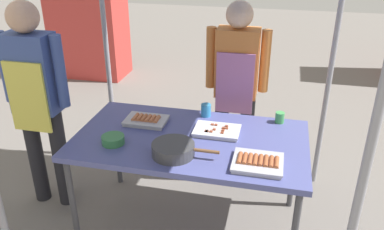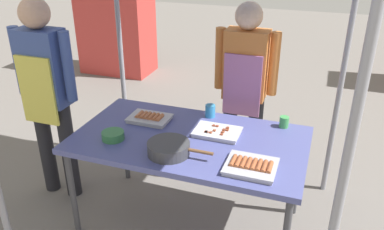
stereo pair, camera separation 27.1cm
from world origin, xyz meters
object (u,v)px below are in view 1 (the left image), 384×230
at_px(tray_grilled_sausages, 146,120).
at_px(vendor_woman, 236,80).
at_px(drink_cup_by_wok, 206,110).
at_px(drink_cup_near_edge, 280,117).
at_px(tray_pork_links, 258,162).
at_px(neighbor_stall_right, 87,14).
at_px(cooking_wok, 174,149).
at_px(condiment_bowl, 113,140).
at_px(stall_table, 190,144).
at_px(customer_nearby, 36,93).
at_px(tray_meat_skewers, 217,131).

height_order(tray_grilled_sausages, vendor_woman, vendor_woman).
relative_size(tray_grilled_sausages, drink_cup_by_wok, 3.18).
bearing_deg(drink_cup_near_edge, vendor_woman, 136.82).
relative_size(drink_cup_by_wok, vendor_woman, 0.06).
relative_size(tray_pork_links, neighbor_stall_right, 0.17).
bearing_deg(cooking_wok, vendor_woman, 74.66).
xyz_separation_m(tray_grilled_sausages, cooking_wok, (0.32, -0.40, 0.02)).
height_order(tray_pork_links, condiment_bowl, condiment_bowl).
bearing_deg(vendor_woman, condiment_bowl, 52.77).
distance_m(stall_table, cooking_wok, 0.27).
xyz_separation_m(vendor_woman, customer_nearby, (-1.39, -0.71, 0.04)).
bearing_deg(cooking_wok, condiment_bowl, 173.26).
height_order(stall_table, condiment_bowl, condiment_bowl).
distance_m(tray_grilled_sausages, drink_cup_by_wok, 0.46).
bearing_deg(condiment_bowl, cooking_wok, -6.74).
height_order(drink_cup_by_wok, customer_nearby, customer_nearby).
relative_size(cooking_wok, customer_nearby, 0.27).
bearing_deg(cooking_wok, tray_meat_skewers, 58.37).
bearing_deg(neighbor_stall_right, customer_nearby, -69.91).
height_order(stall_table, tray_pork_links, tray_pork_links).
bearing_deg(drink_cup_near_edge, drink_cup_by_wok, -178.70).
bearing_deg(tray_pork_links, drink_cup_by_wok, 125.90).
relative_size(cooking_wok, drink_cup_by_wok, 4.51).
relative_size(tray_grilled_sausages, customer_nearby, 0.19).
bearing_deg(condiment_bowl, drink_cup_by_wok, 46.97).
bearing_deg(neighbor_stall_right, stall_table, -52.95).
height_order(tray_grilled_sausages, drink_cup_near_edge, drink_cup_near_edge).
distance_m(condiment_bowl, vendor_woman, 1.17).
relative_size(tray_pork_links, cooking_wok, 0.70).
relative_size(drink_cup_by_wok, customer_nearby, 0.06).
bearing_deg(cooking_wok, drink_cup_by_wok, 81.81).
xyz_separation_m(drink_cup_near_edge, drink_cup_by_wok, (-0.56, -0.01, 0.01)).
height_order(customer_nearby, neighbor_stall_right, neighbor_stall_right).
distance_m(tray_meat_skewers, tray_pork_links, 0.48).
bearing_deg(customer_nearby, cooking_wok, -13.60).
bearing_deg(stall_table, tray_meat_skewers, 32.86).
xyz_separation_m(drink_cup_by_wok, customer_nearby, (-1.21, -0.34, 0.17)).
height_order(condiment_bowl, drink_cup_by_wok, drink_cup_by_wok).
height_order(tray_grilled_sausages, condiment_bowl, condiment_bowl).
bearing_deg(stall_table, neighbor_stall_right, 127.05).
height_order(stall_table, drink_cup_near_edge, drink_cup_near_edge).
bearing_deg(neighbor_stall_right, tray_meat_skewers, -49.92).
xyz_separation_m(tray_meat_skewers, condiment_bowl, (-0.65, -0.30, 0.01)).
height_order(tray_grilled_sausages, tray_pork_links, tray_grilled_sausages).
xyz_separation_m(condiment_bowl, drink_cup_by_wok, (0.52, 0.56, 0.02)).
bearing_deg(drink_cup_near_edge, tray_pork_links, -100.02).
xyz_separation_m(drink_cup_by_wok, vendor_woman, (0.18, 0.37, 0.13)).
xyz_separation_m(condiment_bowl, customer_nearby, (-0.68, 0.22, 0.19)).
bearing_deg(neighbor_stall_right, condiment_bowl, -60.96).
distance_m(tray_pork_links, drink_cup_by_wok, 0.76).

